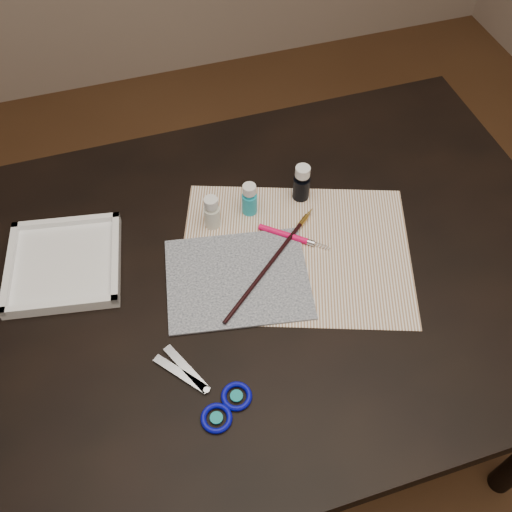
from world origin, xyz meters
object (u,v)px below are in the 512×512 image
object	(u,v)px
scissors	(196,387)
canvas	(238,278)
paint_bottle_white	(212,212)
paint_bottle_cyan	(249,199)
paper	(296,252)
paint_bottle_navy	(302,183)
palette_tray	(64,263)

from	to	relation	value
scissors	canvas	bearing A→B (deg)	-73.16
paint_bottle_white	paint_bottle_cyan	bearing A→B (deg)	8.43
paint_bottle_white	paper	bearing A→B (deg)	-40.17
paint_bottle_white	paint_bottle_navy	bearing A→B (deg)	5.53
paint_bottle_white	scissors	size ratio (longest dim) A/B	0.38
paper	paint_bottle_navy	size ratio (longest dim) A/B	5.25
paint_bottle_cyan	palette_tray	distance (m)	0.39
paper	scissors	xyz separation A→B (m)	(-0.26, -0.22, 0.00)
paint_bottle_white	paint_bottle_navy	distance (m)	0.20
paint_bottle_navy	scissors	size ratio (longest dim) A/B	0.43
paint_bottle_navy	palette_tray	xyz separation A→B (m)	(-0.50, -0.04, -0.03)
canvas	scissors	distance (m)	0.23
paint_bottle_white	paint_bottle_cyan	xyz separation A→B (m)	(0.08, 0.01, -0.00)
paint_bottle_white	palette_tray	distance (m)	0.31
paint_bottle_navy	palette_tray	bearing A→B (deg)	-175.78
paint_bottle_navy	paint_bottle_white	bearing A→B (deg)	-174.47
scissors	palette_tray	distance (m)	0.37
paint_bottle_cyan	scissors	size ratio (longest dim) A/B	0.38
palette_tray	canvas	bearing A→B (deg)	-22.42
canvas	palette_tray	bearing A→B (deg)	157.58
paper	paint_bottle_white	distance (m)	0.19
paper	canvas	size ratio (longest dim) A/B	1.67
canvas	paint_bottle_cyan	size ratio (longest dim) A/B	3.54
scissors	paint_bottle_cyan	bearing A→B (deg)	-69.16
paint_bottle_cyan	scissors	distance (m)	0.41
paint_bottle_navy	scissors	distance (m)	0.48
paper	paint_bottle_white	size ratio (longest dim) A/B	5.81
canvas	paint_bottle_navy	size ratio (longest dim) A/B	3.14
paint_bottle_cyan	palette_tray	world-z (taller)	paint_bottle_cyan
paper	paint_bottle_navy	distance (m)	0.16
paper	palette_tray	world-z (taller)	palette_tray
canvas	palette_tray	distance (m)	0.34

